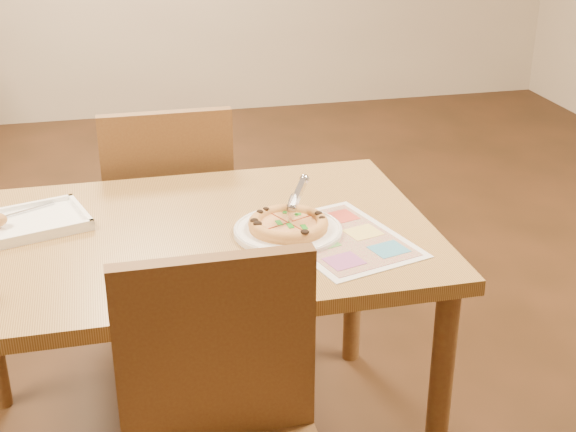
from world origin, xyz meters
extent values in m
cube|color=#9F7B3F|center=(0.00, 0.00, 0.70)|extent=(1.30, 0.85, 0.04)
cylinder|color=brown|center=(0.59, -0.36, 0.34)|extent=(0.06, 0.06, 0.68)
cylinder|color=brown|center=(0.59, 0.36, 0.34)|extent=(0.06, 0.06, 0.68)
cube|color=brown|center=(0.00, -0.51, 0.68)|extent=(0.42, 0.04, 0.45)
cube|color=brown|center=(0.00, 0.70, 0.45)|extent=(0.42, 0.42, 0.04)
cube|color=brown|center=(0.00, 0.51, 0.68)|extent=(0.42, 0.04, 0.45)
cylinder|color=white|center=(0.26, -0.07, 0.73)|extent=(0.32, 0.32, 0.02)
cylinder|color=#E4A44E|center=(0.26, -0.07, 0.74)|extent=(0.21, 0.21, 0.01)
cylinder|color=#D7C274|center=(0.26, -0.07, 0.75)|extent=(0.17, 0.17, 0.01)
torus|color=#E4A44E|center=(0.26, -0.07, 0.75)|extent=(0.21, 0.21, 0.03)
cylinder|color=silver|center=(0.27, -0.06, 0.79)|extent=(0.04, 0.07, 0.08)
cube|color=silver|center=(0.30, -0.01, 0.81)|extent=(0.07, 0.11, 0.06)
cube|color=white|center=(-0.41, 0.13, 0.73)|extent=(0.35, 0.29, 0.02)
cube|color=silver|center=(-0.41, 0.13, 0.74)|extent=(0.14, 0.08, 0.00)
cube|color=white|center=(0.39, -0.13, 0.72)|extent=(0.38, 0.46, 0.00)
camera|label=1|loc=(-0.18, -1.92, 1.62)|focal=50.00mm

